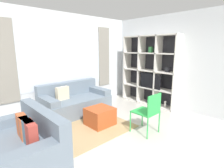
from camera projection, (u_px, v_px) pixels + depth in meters
name	position (u px, v px, depth m)	size (l,w,h in m)	color
ground_plane	(152.00, 150.00, 3.07)	(16.00, 16.00, 0.00)	beige
wall_back	(64.00, 62.00, 4.92)	(5.86, 0.11, 2.70)	silver
wall_right	(157.00, 61.00, 5.44)	(0.07, 4.16, 2.70)	silver
area_rug	(71.00, 132.00, 3.70)	(2.59, 1.63, 0.01)	tan
shelving_unit	(150.00, 71.00, 5.44)	(0.39, 1.85, 2.12)	#232328
couch_main	(75.00, 102.00, 4.77)	(1.80, 0.93, 0.82)	slate
couch_side	(23.00, 146.00, 2.63)	(0.93, 1.52, 0.82)	slate
ottoman	(100.00, 116.00, 4.02)	(0.57, 0.54, 0.41)	#B74C23
folding_chair	(149.00, 110.00, 3.55)	(0.44, 0.46, 0.86)	green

